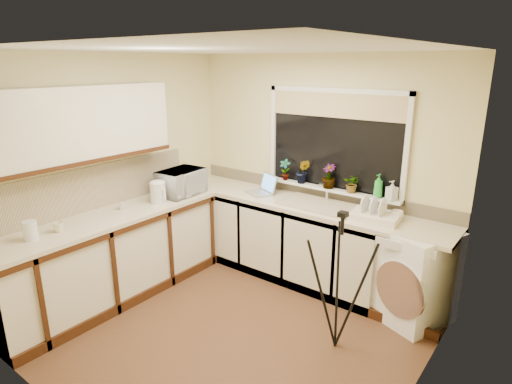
% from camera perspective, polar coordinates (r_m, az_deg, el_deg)
% --- Properties ---
extents(floor, '(3.20, 3.20, 0.00)m').
position_cam_1_polar(floor, '(4.19, -3.25, -17.36)').
color(floor, brown).
rests_on(floor, ground).
extents(ceiling, '(3.20, 3.20, 0.00)m').
position_cam_1_polar(ceiling, '(3.47, -3.96, 18.38)').
color(ceiling, white).
rests_on(ceiling, ground).
extents(wall_back, '(3.20, 0.00, 3.20)m').
position_cam_1_polar(wall_back, '(4.84, 8.10, 3.18)').
color(wall_back, beige).
rests_on(wall_back, ground).
extents(wall_front, '(3.20, 0.00, 3.20)m').
position_cam_1_polar(wall_front, '(2.78, -24.45, -8.82)').
color(wall_front, beige).
rests_on(wall_front, ground).
extents(wall_left, '(0.00, 3.00, 3.00)m').
position_cam_1_polar(wall_left, '(4.81, -18.19, 2.41)').
color(wall_left, beige).
rests_on(wall_left, ground).
extents(wall_right, '(0.00, 3.00, 3.00)m').
position_cam_1_polar(wall_right, '(2.93, 21.10, -7.06)').
color(wall_right, beige).
rests_on(wall_right, ground).
extents(base_cabinet_back, '(2.55, 0.60, 0.86)m').
position_cam_1_polar(base_cabinet_back, '(5.00, 2.77, -5.79)').
color(base_cabinet_back, silver).
rests_on(base_cabinet_back, floor).
extents(base_cabinet_left, '(0.54, 2.40, 0.86)m').
position_cam_1_polar(base_cabinet_left, '(4.68, -18.18, -8.37)').
color(base_cabinet_left, silver).
rests_on(base_cabinet_left, floor).
extents(worktop_back, '(3.20, 0.60, 0.04)m').
position_cam_1_polar(worktop_back, '(4.68, 6.12, -1.61)').
color(worktop_back, beige).
rests_on(worktop_back, base_cabinet_back).
extents(worktop_left, '(0.60, 2.40, 0.04)m').
position_cam_1_polar(worktop_left, '(4.51, -18.70, -3.17)').
color(worktop_left, beige).
rests_on(worktop_left, base_cabinet_left).
extents(upper_cabinet, '(0.28, 1.90, 0.70)m').
position_cam_1_polar(upper_cabinet, '(4.34, -22.55, 8.23)').
color(upper_cabinet, silver).
rests_on(upper_cabinet, wall_left).
extents(splashback_left, '(0.02, 2.40, 0.45)m').
position_cam_1_polar(splashback_left, '(4.67, -20.99, 0.43)').
color(splashback_left, beige).
rests_on(splashback_left, wall_left).
extents(splashback_back, '(3.20, 0.02, 0.14)m').
position_cam_1_polar(splashback_back, '(4.89, 7.91, 0.25)').
color(splashback_back, beige).
rests_on(splashback_back, wall_back).
extents(window_glass, '(1.50, 0.02, 1.00)m').
position_cam_1_polar(window_glass, '(4.67, 10.33, 6.65)').
color(window_glass, black).
rests_on(window_glass, wall_back).
extents(window_blind, '(1.50, 0.02, 0.25)m').
position_cam_1_polar(window_blind, '(4.59, 10.43, 11.21)').
color(window_blind, tan).
rests_on(window_blind, wall_back).
extents(windowsill, '(1.60, 0.14, 0.03)m').
position_cam_1_polar(windowsill, '(4.74, 9.70, 0.42)').
color(windowsill, white).
rests_on(windowsill, wall_back).
extents(sink, '(0.82, 0.46, 0.03)m').
position_cam_1_polar(sink, '(4.58, 8.27, -1.69)').
color(sink, tan).
rests_on(sink, worktop_back).
extents(faucet, '(0.03, 0.03, 0.24)m').
position_cam_1_polar(faucet, '(4.70, 9.40, 0.11)').
color(faucet, silver).
rests_on(faucet, worktop_back).
extents(washing_machine, '(0.81, 0.79, 0.89)m').
position_cam_1_polar(washing_machine, '(4.37, 19.96, -10.16)').
color(washing_machine, white).
rests_on(washing_machine, floor).
extents(laptop, '(0.39, 0.38, 0.22)m').
position_cam_1_polar(laptop, '(4.96, 0.95, 0.51)').
color(laptop, '#9FA0A7').
rests_on(laptop, worktop_back).
extents(kettle, '(0.17, 0.17, 0.22)m').
position_cam_1_polar(kettle, '(4.74, -12.85, -0.08)').
color(kettle, silver).
rests_on(kettle, worktop_left).
extents(dish_rack, '(0.48, 0.38, 0.07)m').
position_cam_1_polar(dish_rack, '(4.29, 15.48, -3.13)').
color(dish_rack, white).
rests_on(dish_rack, worktop_back).
extents(tripod, '(0.62, 0.62, 1.23)m').
position_cam_1_polar(tripod, '(3.69, 10.91, -11.62)').
color(tripod, black).
rests_on(tripod, floor).
extents(glass_jug, '(0.12, 0.12, 0.17)m').
position_cam_1_polar(glass_jug, '(4.13, -27.70, -4.54)').
color(glass_jug, silver).
rests_on(glass_jug, worktop_left).
extents(steel_jar, '(0.07, 0.07, 0.10)m').
position_cam_1_polar(steel_jar, '(4.62, -17.23, -1.65)').
color(steel_jar, silver).
rests_on(steel_jar, worktop_left).
extents(microwave, '(0.39, 0.54, 0.29)m').
position_cam_1_polar(microwave, '(4.97, -9.88, 1.29)').
color(microwave, white).
rests_on(microwave, worktop_left).
extents(plant_a, '(0.14, 0.11, 0.24)m').
position_cam_1_polar(plant_a, '(4.94, 3.86, 2.96)').
color(plant_a, '#999999').
rests_on(plant_a, windowsill).
extents(plant_b, '(0.18, 0.17, 0.27)m').
position_cam_1_polar(plant_b, '(4.82, 6.23, 2.71)').
color(plant_b, '#999999').
rests_on(plant_b, windowsill).
extents(plant_c, '(0.17, 0.17, 0.26)m').
position_cam_1_polar(plant_c, '(4.68, 9.61, 2.09)').
color(plant_c, '#999999').
rests_on(plant_c, windowsill).
extents(plant_d, '(0.19, 0.17, 0.20)m').
position_cam_1_polar(plant_d, '(4.56, 12.64, 1.10)').
color(plant_d, '#999999').
rests_on(plant_d, windowsill).
extents(soap_bottle_green, '(0.11, 0.11, 0.24)m').
position_cam_1_polar(soap_bottle_green, '(4.46, 15.89, 0.79)').
color(soap_bottle_green, green).
rests_on(soap_bottle_green, windowsill).
extents(soap_bottle_clear, '(0.12, 0.12, 0.20)m').
position_cam_1_polar(soap_bottle_clear, '(4.42, 17.55, 0.20)').
color(soap_bottle_clear, '#999999').
rests_on(soap_bottle_clear, windowsill).
extents(cup_back, '(0.14, 0.14, 0.09)m').
position_cam_1_polar(cup_back, '(4.35, 18.18, -2.94)').
color(cup_back, white).
rests_on(cup_back, worktop_back).
extents(cup_left, '(0.12, 0.12, 0.09)m').
position_cam_1_polar(cup_left, '(4.23, -24.67, -4.24)').
color(cup_left, beige).
rests_on(cup_left, worktop_left).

